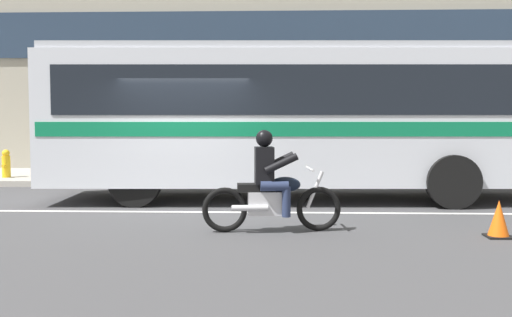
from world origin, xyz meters
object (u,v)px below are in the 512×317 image
fire_hydrant (6,164)px  traffic_cone (499,220)px  motorcycle_with_rider (271,189)px  transit_bus (300,111)px

fire_hydrant → traffic_cone: bearing=-33.1°
motorcycle_with_rider → fire_hydrant: motorcycle_with_rider is taller
transit_bus → fire_hydrant: 8.40m
motorcycle_with_rider → traffic_cone: 3.37m
traffic_cone → motorcycle_with_rider: bearing=174.5°
fire_hydrant → traffic_cone: 12.55m
motorcycle_with_rider → traffic_cone: (3.33, -0.32, -0.40)m
transit_bus → fire_hydrant: transit_bus is taller
fire_hydrant → traffic_cone: fire_hydrant is taller
motorcycle_with_rider → fire_hydrant: size_ratio=2.85×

